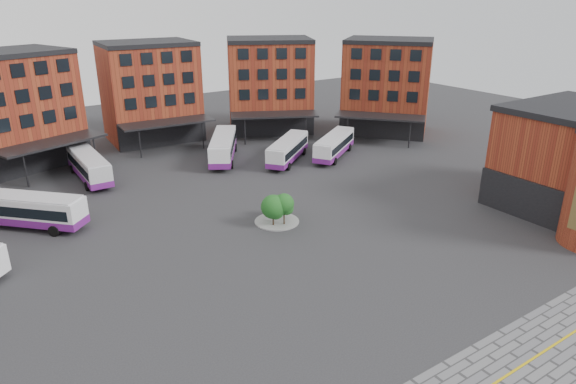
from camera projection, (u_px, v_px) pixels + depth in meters
ground at (338, 280)px, 40.44m from camera, size 160.00×160.00×0.00m
yellow_line at (513, 371)px, 30.67m from camera, size 26.00×0.15×0.02m
main_building at (119, 111)px, 64.82m from camera, size 94.14×42.48×14.60m
tree_island at (278, 207)px, 49.70m from camera, size 4.40×4.40×3.25m
bus_b at (25, 210)px, 49.03m from camera, size 10.08×10.25×3.29m
bus_c at (89, 166)px, 61.66m from camera, size 2.96×11.42×3.21m
bus_d at (223, 147)px, 69.00m from camera, size 8.74×11.64×3.39m
bus_e at (288, 149)px, 68.38m from camera, size 10.12×8.67×3.07m
bus_f at (334, 145)px, 70.34m from camera, size 10.45×8.10×3.06m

